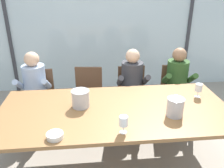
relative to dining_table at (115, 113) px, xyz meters
The scene contains 18 objects.
ground 1.23m from the dining_table, 90.00° to the left, with size 14.00×14.00×0.00m, color #9E9384.
window_glass_panel 2.41m from the dining_table, 90.00° to the left, with size 7.80×0.03×2.60m, color silver.
window_mullion_left 2.96m from the dining_table, 127.16° to the left, with size 0.06×0.06×2.60m, color #38383D.
window_mullion_right 2.96m from the dining_table, 52.84° to the left, with size 0.06×0.06×2.60m, color #38383D.
hillside_vineyard 5.42m from the dining_table, 90.00° to the left, with size 13.80×2.40×1.72m, color #477A38.
dining_table is the anchor object (origin of this frame).
chair_near_curtain 1.45m from the dining_table, 136.10° to the left, with size 0.47×0.47×0.88m.
chair_left_of_center 1.09m from the dining_table, 106.28° to the left, with size 0.49×0.49×0.88m.
chair_center 1.10m from the dining_table, 69.34° to the left, with size 0.44×0.44×0.88m.
chair_right_of_center 1.46m from the dining_table, 42.57° to the left, with size 0.49×0.49×0.88m.
person_pale_blue_shirt 1.38m from the dining_table, 141.02° to the left, with size 0.47×0.62×1.20m.
person_charcoal_jacket 0.94m from the dining_table, 67.50° to the left, with size 0.47×0.62×1.20m.
person_olive_shirt 1.36m from the dining_table, 39.36° to the left, with size 0.49×0.63×1.20m.
ice_bucket_primary 0.67m from the dining_table, 18.29° to the right, with size 0.19×0.19×0.20m.
ice_bucket_secondary 0.43m from the dining_table, 165.85° to the left, with size 0.21×0.21×0.20m.
tasting_bowl 0.77m from the dining_table, 141.99° to the right, with size 0.16×0.16×0.05m, color silver.
wine_glass_by_left_taster 0.49m from the dining_table, 86.59° to the right, with size 0.08×0.08×0.17m.
wine_glass_near_bucket 1.08m from the dining_table, 10.47° to the left, with size 0.08×0.08×0.17m.
Camera 1 is at (-0.26, -2.27, 2.09)m, focal length 37.51 mm.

